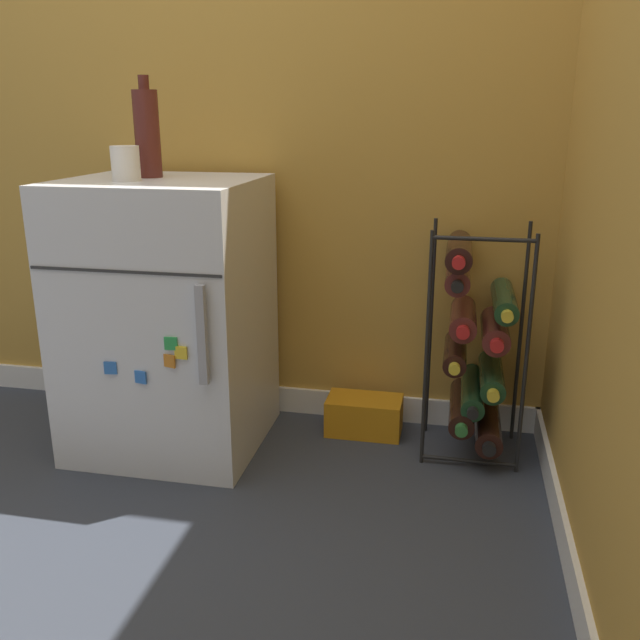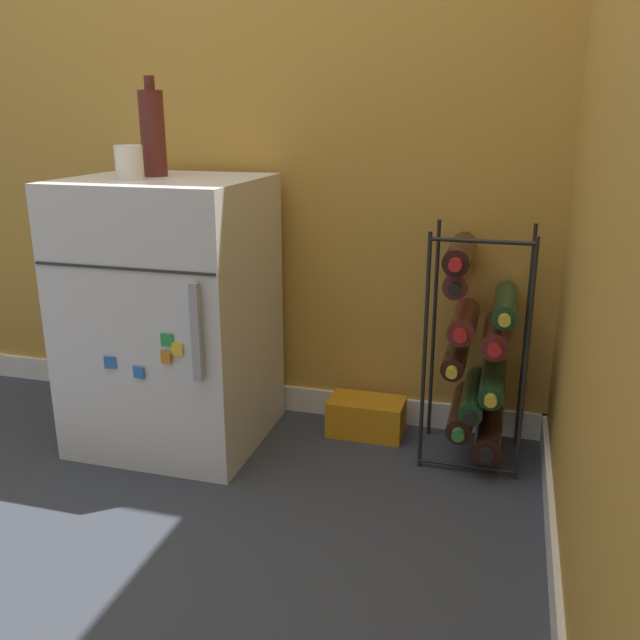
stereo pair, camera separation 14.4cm
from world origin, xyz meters
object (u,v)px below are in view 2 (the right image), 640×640
soda_box (366,417)px  fridge_top_bottle (153,133)px  wine_rack (476,351)px  mini_fridge (172,313)px  fridge_top_cup (129,163)px

soda_box → fridge_top_bottle: size_ratio=0.85×
wine_rack → soda_box: (-0.34, 0.06, -0.29)m
fridge_top_bottle → mini_fridge: bearing=-42.0°
fridge_top_bottle → fridge_top_cup: bearing=-97.2°
mini_fridge → fridge_top_bottle: (-0.05, 0.04, 0.55)m
wine_rack → fridge_top_cup: (-1.00, -0.19, 0.54)m
soda_box → fridge_top_bottle: (-0.64, -0.13, 0.91)m
mini_fridge → fridge_top_bottle: size_ratio=2.91×
soda_box → fridge_top_bottle: bearing=-168.3°
fridge_top_cup → fridge_top_bottle: size_ratio=0.34×
mini_fridge → fridge_top_bottle: bearing=138.0°
soda_box → fridge_top_cup: bearing=-158.9°
wine_rack → soda_box: bearing=170.0°
wine_rack → fridge_top_bottle: bearing=-175.8°
fridge_top_cup → fridge_top_bottle: bearing=82.8°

